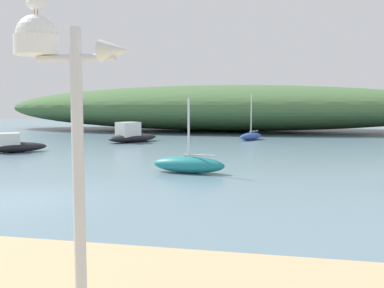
# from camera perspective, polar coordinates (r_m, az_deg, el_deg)

# --- Properties ---
(ground_plane) EXTENTS (120.00, 120.00, 0.00)m
(ground_plane) POSITION_cam_1_polar(r_m,az_deg,el_deg) (12.54, -22.29, -6.89)
(ground_plane) COLOR slate
(distant_hill) EXTENTS (45.84, 15.48, 4.52)m
(distant_hill) POSITION_cam_1_polar(r_m,az_deg,el_deg) (43.39, 4.04, 4.82)
(distant_hill) COLOR #476B3D
(distant_hill) RESTS_ON ground
(mast_structure) EXTENTS (1.21, 0.45, 3.24)m
(mast_structure) POSITION_cam_1_polar(r_m,az_deg,el_deg) (4.52, -17.73, 8.25)
(mast_structure) COLOR silver
(mast_structure) RESTS_ON beach_sand
(seagull_on_radar) EXTENTS (0.34, 0.20, 0.24)m
(seagull_on_radar) POSITION_cam_1_polar(r_m,az_deg,el_deg) (4.71, -19.98, 17.53)
(seagull_on_radar) COLOR orange
(seagull_on_radar) RESTS_ON mast_structure
(motorboat_centre_water) EXTENTS (3.30, 2.95, 1.05)m
(motorboat_centre_water) POSITION_cam_1_polar(r_m,az_deg,el_deg) (25.01, -22.72, -0.15)
(motorboat_centre_water) COLOR black
(motorboat_centre_water) RESTS_ON ground
(sailboat_inner_mooring) EXTENTS (2.87, 1.16, 2.80)m
(sailboat_inner_mooring) POSITION_cam_1_polar(r_m,az_deg,el_deg) (16.09, -0.45, -2.72)
(sailboat_inner_mooring) COLOR teal
(sailboat_inner_mooring) RESTS_ON ground
(sailboat_outer_mooring) EXTENTS (1.90, 2.77, 3.39)m
(sailboat_outer_mooring) POSITION_cam_1_polar(r_m,az_deg,el_deg) (31.51, 7.86, 1.07)
(sailboat_outer_mooring) COLOR #2D4C9E
(sailboat_outer_mooring) RESTS_ON ground
(motorboat_east_reach) EXTENTS (3.32, 4.09, 1.39)m
(motorboat_east_reach) POSITION_cam_1_polar(r_m,az_deg,el_deg) (29.67, -8.08, 1.18)
(motorboat_east_reach) COLOR black
(motorboat_east_reach) RESTS_ON ground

